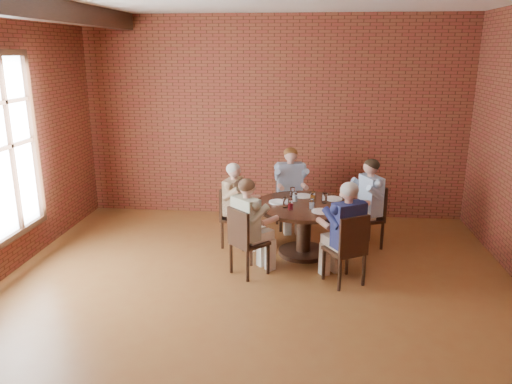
# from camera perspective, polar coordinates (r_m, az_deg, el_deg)

# --- Properties ---
(floor) EXTENTS (7.00, 7.00, 0.00)m
(floor) POSITION_cam_1_polar(r_m,az_deg,el_deg) (5.75, -0.53, -13.46)
(floor) COLOR brown
(floor) RESTS_ON ground
(wall_back) EXTENTS (7.00, 0.00, 7.00)m
(wall_back) POSITION_cam_1_polar(r_m,az_deg,el_deg) (8.57, 2.02, 8.40)
(wall_back) COLOR brown
(wall_back) RESTS_ON ground
(wall_front) EXTENTS (7.00, 0.00, 7.00)m
(wall_front) POSITION_cam_1_polar(r_m,az_deg,el_deg) (1.93, -12.79, -19.89)
(wall_front) COLOR brown
(wall_front) RESTS_ON ground
(ceiling_beam) EXTENTS (0.22, 6.90, 0.26)m
(ceiling_beam) POSITION_cam_1_polar(r_m,az_deg,el_deg) (5.83, -26.80, 18.75)
(ceiling_beam) COLOR #331C11
(ceiling_beam) RESTS_ON ceiling
(dining_table) EXTENTS (1.41, 1.41, 0.75)m
(dining_table) POSITION_cam_1_polar(r_m,az_deg,el_deg) (7.06, 5.51, -3.10)
(dining_table) COLOR #331C11
(dining_table) RESTS_ON floor
(chair_a) EXTENTS (0.55, 0.55, 0.93)m
(chair_a) POSITION_cam_1_polar(r_m,az_deg,el_deg) (7.53, 13.01, -2.40)
(chair_a) COLOR #331C11
(chair_a) RESTS_ON floor
(diner_a) EXTENTS (0.80, 0.73, 1.32)m
(diner_a) POSITION_cam_1_polar(r_m,az_deg,el_deg) (7.44, 12.52, -1.33)
(diner_a) COLOR #477DBA
(diner_a) RESTS_ON floor
(chair_b) EXTENTS (0.50, 0.50, 0.93)m
(chair_b) POSITION_cam_1_polar(r_m,az_deg,el_deg) (8.19, 3.83, -0.52)
(chair_b) COLOR #331C11
(chair_b) RESTS_ON floor
(diner_b) EXTENTS (0.64, 0.74, 1.33)m
(diner_b) POSITION_cam_1_polar(r_m,az_deg,el_deg) (8.07, 3.95, 0.37)
(diner_b) COLOR gray
(diner_b) RESTS_ON floor
(chair_c) EXTENTS (0.46, 0.46, 0.89)m
(chair_c) POSITION_cam_1_polar(r_m,az_deg,el_deg) (7.37, -2.79, -2.54)
(chair_c) COLOR #331C11
(chair_c) RESTS_ON floor
(diner_c) EXTENTS (0.68, 0.60, 1.26)m
(diner_c) POSITION_cam_1_polar(r_m,az_deg,el_deg) (7.30, -2.26, -1.57)
(diner_c) COLOR brown
(diner_c) RESTS_ON floor
(chair_d) EXTENTS (0.57, 0.57, 0.91)m
(chair_d) POSITION_cam_1_polar(r_m,az_deg,el_deg) (6.39, -1.31, -5.41)
(chair_d) COLOR #331C11
(chair_d) RESTS_ON floor
(diner_d) EXTENTS (0.78, 0.78, 1.28)m
(diner_d) POSITION_cam_1_polar(r_m,az_deg,el_deg) (6.38, -0.77, -4.04)
(diner_d) COLOR #BFAC96
(diner_d) RESTS_ON floor
(chair_e) EXTENTS (0.57, 0.57, 0.92)m
(chair_e) POSITION_cam_1_polar(r_m,az_deg,el_deg) (6.22, 10.52, -6.23)
(chair_e) COLOR #331C11
(chair_e) RESTS_ON floor
(diner_e) EXTENTS (0.76, 0.81, 1.31)m
(diner_e) POSITION_cam_1_polar(r_m,az_deg,el_deg) (6.23, 10.15, -4.68)
(diner_e) COLOR #1C214E
(diner_e) RESTS_ON floor
(plate_a) EXTENTS (0.26, 0.26, 0.01)m
(plate_a) POSITION_cam_1_polar(r_m,az_deg,el_deg) (7.27, 8.83, -0.76)
(plate_a) COLOR white
(plate_a) RESTS_ON dining_table
(plate_b) EXTENTS (0.26, 0.26, 0.01)m
(plate_b) POSITION_cam_1_polar(r_m,az_deg,el_deg) (7.35, 5.38, -0.45)
(plate_b) COLOR white
(plate_b) RESTS_ON dining_table
(plate_c) EXTENTS (0.26, 0.26, 0.01)m
(plate_c) POSITION_cam_1_polar(r_m,az_deg,el_deg) (7.04, 2.54, -1.14)
(plate_c) COLOR white
(plate_c) RESTS_ON dining_table
(plate_d) EXTENTS (0.26, 0.26, 0.01)m
(plate_d) POSITION_cam_1_polar(r_m,az_deg,el_deg) (6.68, 7.47, -2.20)
(plate_d) COLOR white
(plate_d) RESTS_ON dining_table
(glass_a) EXTENTS (0.07, 0.07, 0.14)m
(glass_a) POSITION_cam_1_polar(r_m,az_deg,el_deg) (7.05, 7.87, -0.71)
(glass_a) COLOR white
(glass_a) RESTS_ON dining_table
(glass_b) EXTENTS (0.07, 0.07, 0.14)m
(glass_b) POSITION_cam_1_polar(r_m,az_deg,el_deg) (7.11, 6.50, -0.53)
(glass_b) COLOR white
(glass_b) RESTS_ON dining_table
(glass_c) EXTENTS (0.07, 0.07, 0.14)m
(glass_c) POSITION_cam_1_polar(r_m,az_deg,el_deg) (7.31, 4.18, -0.01)
(glass_c) COLOR white
(glass_c) RESTS_ON dining_table
(glass_d) EXTENTS (0.07, 0.07, 0.14)m
(glass_d) POSITION_cam_1_polar(r_m,az_deg,el_deg) (7.09, 4.47, -0.51)
(glass_d) COLOR white
(glass_d) RESTS_ON dining_table
(glass_e) EXTENTS (0.07, 0.07, 0.14)m
(glass_e) POSITION_cam_1_polar(r_m,az_deg,el_deg) (6.80, 3.38, -1.20)
(glass_e) COLOR white
(glass_e) RESTS_ON dining_table
(glass_f) EXTENTS (0.07, 0.07, 0.14)m
(glass_f) POSITION_cam_1_polar(r_m,az_deg,el_deg) (6.70, 3.96, -1.47)
(glass_f) COLOR white
(glass_f) RESTS_ON dining_table
(glass_g) EXTENTS (0.07, 0.07, 0.14)m
(glass_g) POSITION_cam_1_polar(r_m,az_deg,el_deg) (6.77, 6.39, -1.36)
(glass_g) COLOR white
(glass_g) RESTS_ON dining_table
(smartphone) EXTENTS (0.12, 0.16, 0.01)m
(smartphone) POSITION_cam_1_polar(r_m,az_deg,el_deg) (6.58, 8.56, -2.56)
(smartphone) COLOR black
(smartphone) RESTS_ON dining_table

